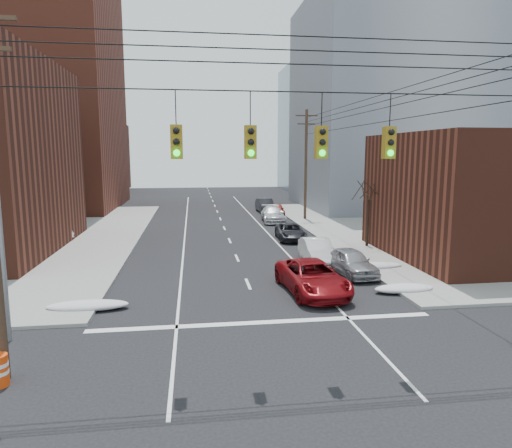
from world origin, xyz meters
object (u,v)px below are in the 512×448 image
object	(u,v)px
parked_car_e	(277,209)
parked_car_f	(265,205)
lot_car_b	(29,233)
red_pickup	(312,277)
parked_car_d	(273,214)
lot_car_a	(39,231)
parked_car_b	(317,251)
parked_car_a	(351,262)
parked_car_c	(291,232)

from	to	relation	value
parked_car_e	parked_car_f	bearing A→B (deg)	115.14
parked_car_e	lot_car_b	distance (m)	25.33
red_pickup	parked_car_d	distance (m)	23.11
parked_car_f	lot_car_a	distance (m)	25.32
parked_car_d	lot_car_a	world-z (taller)	lot_car_a
parked_car_b	parked_car_e	world-z (taller)	parked_car_b
parked_car_f	lot_car_b	world-z (taller)	parked_car_f
red_pickup	parked_car_b	distance (m)	6.21
parked_car_f	lot_car_b	xyz separation A→B (m)	(-20.38, -16.13, 0.05)
red_pickup	parked_car_a	world-z (taller)	red_pickup
parked_car_e	parked_car_b	bearing A→B (deg)	-89.96
parked_car_c	parked_car_d	xyz separation A→B (m)	(0.25, 9.40, 0.14)
parked_car_a	parked_car_b	world-z (taller)	parked_car_b
parked_car_e	parked_car_f	xyz separation A→B (m)	(-0.95, 2.47, 0.16)
parked_car_a	parked_car_f	bearing A→B (deg)	84.35
red_pickup	parked_car_e	size ratio (longest dim) A/B	1.53
red_pickup	lot_car_a	bearing A→B (deg)	134.80
red_pickup	parked_car_f	distance (m)	30.68
parked_car_e	parked_car_a	bearing A→B (deg)	-86.86
parked_car_a	parked_car_e	distance (m)	25.16
parked_car_c	lot_car_a	distance (m)	19.18
parked_car_a	lot_car_a	bearing A→B (deg)	143.04
lot_car_b	parked_car_b	bearing A→B (deg)	-112.48
red_pickup	parked_car_e	bearing A→B (deg)	78.34
parked_car_a	parked_car_e	bearing A→B (deg)	82.29
parked_car_c	parked_car_a	bearing A→B (deg)	-80.65
parked_car_c	parked_car_b	bearing A→B (deg)	-86.80
lot_car_a	red_pickup	bearing A→B (deg)	-154.20
parked_car_c	parked_car_f	distance (m)	16.98
red_pickup	lot_car_b	xyz separation A→B (m)	(-17.87, 14.44, 0.06)
parked_car_b	parked_car_c	world-z (taller)	parked_car_b
parked_car_a	parked_car_d	size ratio (longest dim) A/B	0.83
parked_car_e	parked_car_f	distance (m)	2.65
parked_car_b	lot_car_b	world-z (taller)	lot_car_b
parked_car_e	lot_car_b	world-z (taller)	lot_car_b
red_pickup	lot_car_a	world-z (taller)	lot_car_a
red_pickup	parked_car_d	world-z (taller)	red_pickup
parked_car_f	parked_car_a	bearing A→B (deg)	-90.31
parked_car_c	parked_car_d	size ratio (longest dim) A/B	0.85
parked_car_c	parked_car_e	bearing A→B (deg)	86.90
parked_car_a	parked_car_b	xyz separation A→B (m)	(-1.15, 2.98, 0.01)
red_pickup	parked_car_d	xyz separation A→B (m)	(2.11, 23.01, -0.01)
parked_car_a	parked_car_b	distance (m)	3.19
parked_car_c	parked_car_f	xyz separation A→B (m)	(0.65, 16.96, 0.16)
parked_car_d	lot_car_a	size ratio (longest dim) A/B	1.13
parked_car_f	parked_car_c	bearing A→B (deg)	-93.54
parked_car_c	parked_car_e	world-z (taller)	parked_car_c
lot_car_b	parked_car_e	bearing A→B (deg)	-56.50
parked_car_f	lot_car_b	size ratio (longest dim) A/B	0.96
parked_car_b	parked_car_e	xyz separation A→B (m)	(1.60, 22.18, -0.13)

